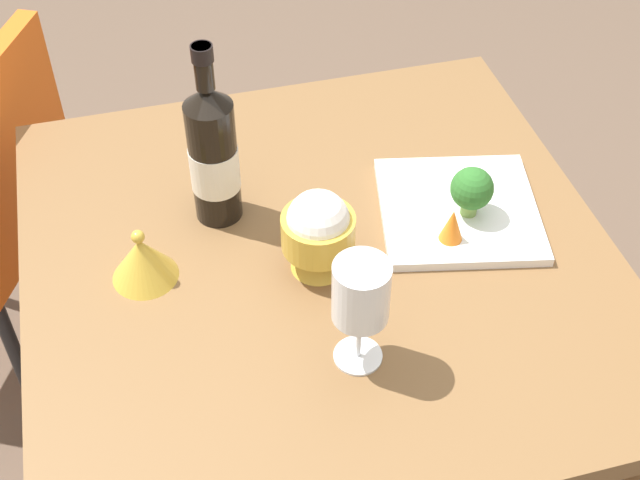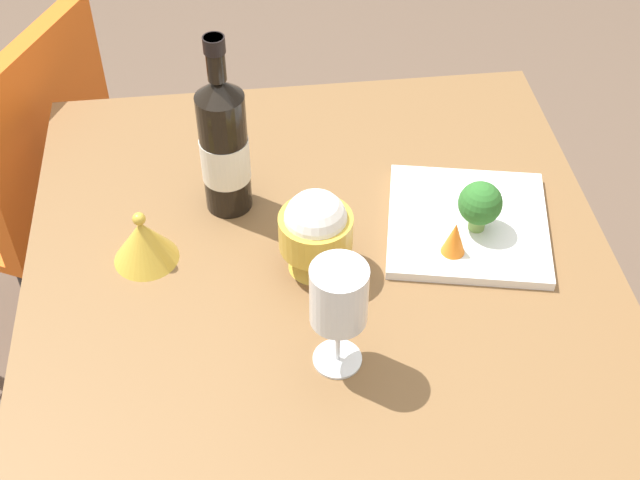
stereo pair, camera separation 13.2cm
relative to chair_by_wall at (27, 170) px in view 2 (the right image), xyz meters
The scene contains 9 objects.
dining_table 0.78m from the chair_by_wall, 133.39° to the right, with size 0.90×0.90×0.75m.
chair_by_wall is the anchor object (origin of this frame).
wine_bottle 0.67m from the chair_by_wall, 132.99° to the right, with size 0.08×0.08×0.31m.
wine_glass 0.98m from the chair_by_wall, 142.96° to the right, with size 0.08×0.08×0.18m.
rice_bowl 0.83m from the chair_by_wall, 135.18° to the right, with size 0.11×0.11×0.14m.
rice_bowl_lid 0.64m from the chair_by_wall, 150.01° to the right, with size 0.10×0.10×0.09m.
serving_plate 0.96m from the chair_by_wall, 121.88° to the right, with size 0.30×0.30×0.02m.
broccoli_floret 0.99m from the chair_by_wall, 122.55° to the right, with size 0.07×0.07×0.09m.
carrot_garnish_left 0.98m from the chair_by_wall, 126.54° to the right, with size 0.04×0.04×0.06m.
Camera 2 is at (-0.93, 0.11, 1.70)m, focal length 48.71 mm.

